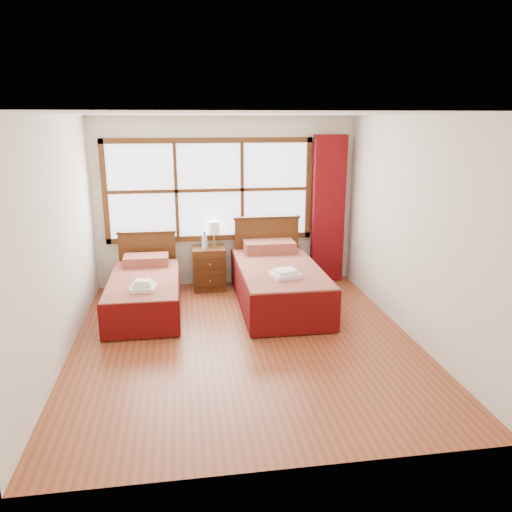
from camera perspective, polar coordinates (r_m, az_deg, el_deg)
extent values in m
plane|color=brown|center=(5.99, -1.27, -9.78)|extent=(4.50, 4.50, 0.00)
plane|color=white|center=(5.42, -1.44, 15.94)|extent=(4.50, 4.50, 0.00)
plane|color=silver|center=(7.76, -3.47, 6.13)|extent=(4.00, 0.00, 4.00)
plane|color=silver|center=(5.68, -21.81, 1.57)|extent=(0.00, 4.50, 4.50)
plane|color=silver|center=(6.14, 17.54, 2.94)|extent=(0.00, 4.50, 4.50)
cube|color=white|center=(7.68, -5.35, 7.50)|extent=(3.00, 0.02, 1.40)
cube|color=#4B2810|center=(7.80, -5.21, 2.09)|extent=(3.16, 0.06, 0.08)
cube|color=#4B2810|center=(7.60, -5.48, 13.02)|extent=(3.16, 0.06, 0.08)
cube|color=#4B2810|center=(7.73, -16.90, 6.96)|extent=(0.08, 0.06, 1.56)
cube|color=#4B2810|center=(7.90, 5.98, 7.71)|extent=(0.08, 0.06, 1.56)
cube|color=#4B2810|center=(7.65, -9.11, 7.35)|extent=(0.05, 0.05, 1.40)
cube|color=#4B2810|center=(7.71, -1.60, 7.59)|extent=(0.05, 0.05, 1.40)
cube|color=#4B2810|center=(7.66, -5.34, 7.48)|extent=(3.00, 0.05, 0.05)
cube|color=maroon|center=(7.95, 8.25, 5.27)|extent=(0.50, 0.16, 2.30)
cube|color=#381E0B|center=(6.96, -12.56, -5.28)|extent=(0.81, 1.63, 0.27)
cube|color=#620E11|center=(6.88, -12.68, -3.39)|extent=(0.91, 1.80, 0.22)
cube|color=#580A09|center=(6.98, -16.37, -4.52)|extent=(0.03, 1.80, 0.45)
cube|color=#580A09|center=(6.90, -8.82, -4.27)|extent=(0.03, 1.80, 0.45)
cube|color=#580A09|center=(6.09, -13.15, -7.25)|extent=(0.91, 0.03, 0.45)
cube|color=#620E11|center=(7.45, -12.44, -0.46)|extent=(0.64, 0.37, 0.14)
cube|color=#4B2810|center=(7.83, -12.24, -0.56)|extent=(0.85, 0.06, 0.88)
cube|color=#381E0B|center=(7.72, -12.43, 2.66)|extent=(0.88, 0.08, 0.04)
cube|color=#381E0B|center=(7.05, 2.59, -4.41)|extent=(0.97, 1.94, 0.32)
cube|color=#620E11|center=(6.96, 2.61, -2.17)|extent=(1.09, 2.15, 0.26)
cube|color=#580A09|center=(6.93, -1.81, -3.63)|extent=(0.03, 2.15, 0.54)
cube|color=#580A09|center=(7.13, 6.88, -3.18)|extent=(0.03, 2.15, 0.54)
cube|color=#580A09|center=(6.03, 4.57, -6.64)|extent=(1.09, 0.03, 0.54)
cube|color=#620E11|center=(7.64, 1.51, 1.13)|extent=(0.76, 0.44, 0.17)
cube|color=#4B2810|center=(7.89, 1.21, 0.57)|extent=(1.01, 0.06, 1.05)
cube|color=#381E0B|center=(7.77, 1.23, 4.40)|extent=(1.05, 0.08, 0.04)
cube|color=#4B2810|center=(7.71, -5.39, -1.38)|extent=(0.49, 0.44, 0.66)
cube|color=#381E0B|center=(7.53, -5.26, -2.84)|extent=(0.43, 0.02, 0.20)
cube|color=#381E0B|center=(7.46, -5.31, -0.92)|extent=(0.43, 0.02, 0.20)
sphere|color=#B4803D|center=(7.52, -5.25, -2.88)|extent=(0.03, 0.03, 0.03)
sphere|color=#B4803D|center=(7.44, -5.30, -0.96)|extent=(0.03, 0.03, 0.03)
cube|color=white|center=(6.39, -12.79, -3.59)|extent=(0.33, 0.30, 0.05)
cube|color=white|center=(6.38, -12.81, -3.20)|extent=(0.25, 0.22, 0.04)
cube|color=white|center=(6.37, -12.83, -2.86)|extent=(0.21, 0.18, 0.04)
cube|color=white|center=(6.44, 3.37, -2.17)|extent=(0.41, 0.38, 0.05)
cube|color=white|center=(6.42, 3.38, -1.74)|extent=(0.31, 0.28, 0.05)
cylinder|color=#B5923A|center=(7.72, -4.80, 1.27)|extent=(0.12, 0.12, 0.02)
cylinder|color=#B5923A|center=(7.70, -4.82, 1.94)|extent=(0.03, 0.03, 0.17)
cylinder|color=silver|center=(7.66, -4.85, 3.27)|extent=(0.20, 0.20, 0.20)
cylinder|color=silver|center=(7.59, -5.85, 1.76)|extent=(0.07, 0.07, 0.22)
cylinder|color=#1649AC|center=(7.56, -5.87, 2.68)|extent=(0.03, 0.03, 0.03)
cylinder|color=silver|center=(7.53, -5.94, 1.68)|extent=(0.07, 0.07, 0.23)
cylinder|color=#1649AC|center=(7.50, -5.96, 2.65)|extent=(0.03, 0.03, 0.03)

